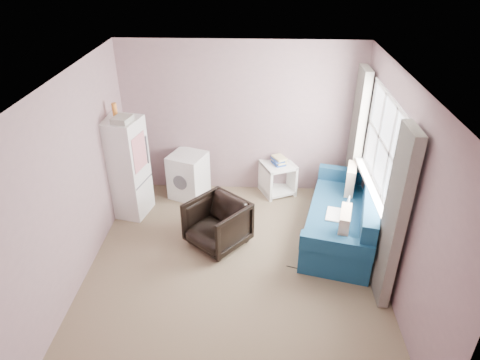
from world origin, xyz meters
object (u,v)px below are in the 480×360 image
at_px(sofa, 346,219).
at_px(armchair, 217,222).
at_px(fridge, 126,167).
at_px(washing_machine, 188,174).
at_px(side_table, 278,176).

bearing_deg(sofa, armchair, -159.06).
bearing_deg(fridge, washing_machine, 45.11).
bearing_deg(washing_machine, sofa, -2.88).
bearing_deg(side_table, fridge, -163.56).
height_order(armchair, washing_machine, washing_machine).
height_order(armchair, fridge, fridge).
xyz_separation_m(armchair, sofa, (1.80, 0.22, -0.05)).
bearing_deg(fridge, armchair, -14.86).
relative_size(armchair, fridge, 0.42).
relative_size(washing_machine, sofa, 0.35).
bearing_deg(armchair, sofa, 47.28).
bearing_deg(side_table, armchair, -121.63).
bearing_deg(side_table, washing_machine, -174.02).
bearing_deg(armchair, washing_machine, 155.20).
distance_m(fridge, side_table, 2.45).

